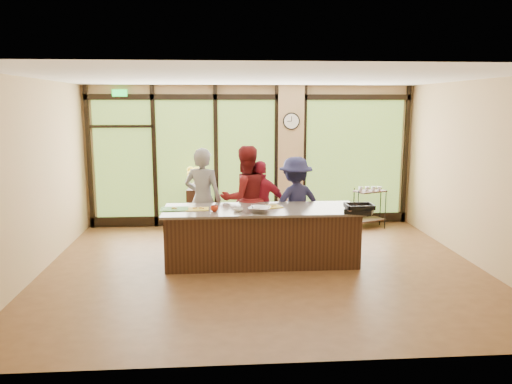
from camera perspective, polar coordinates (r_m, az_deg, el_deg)
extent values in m
plane|color=brown|center=(8.14, 0.80, -8.68)|extent=(7.00, 7.00, 0.00)
plane|color=white|center=(7.72, 0.86, 12.93)|extent=(7.00, 7.00, 0.00)
plane|color=tan|center=(10.76, -0.58, 4.11)|extent=(7.00, 0.00, 7.00)
plane|color=tan|center=(8.25, -24.17, 1.42)|extent=(0.00, 6.00, 6.00)
plane|color=tan|center=(8.81, 24.15, 1.92)|extent=(0.00, 6.00, 6.00)
cube|color=tan|center=(10.78, 3.96, 4.11)|extent=(0.55, 0.12, 3.00)
cube|color=black|center=(10.65, -0.58, 10.79)|extent=(6.90, 0.08, 0.12)
cube|color=black|center=(10.94, -0.56, -3.12)|extent=(6.90, 0.08, 0.20)
cube|color=#19D83F|center=(10.77, -15.32, 10.86)|extent=(0.30, 0.04, 0.14)
cube|color=#3F6A25|center=(10.90, -14.92, 3.59)|extent=(1.20, 0.02, 2.50)
cube|color=#3F6A25|center=(10.73, -8.07, 3.73)|extent=(1.20, 0.02, 2.50)
cube|color=#3F6A25|center=(10.73, -1.11, 3.83)|extent=(1.20, 0.02, 2.50)
cube|color=#3F6A25|center=(11.10, 11.12, 3.85)|extent=(2.10, 0.02, 2.50)
cube|color=black|center=(11.02, -18.53, 3.74)|extent=(0.08, 0.08, 3.00)
cube|color=black|center=(10.77, -11.54, 3.92)|extent=(0.08, 0.08, 3.00)
cube|color=black|center=(10.68, -4.59, 4.04)|extent=(0.08, 0.08, 3.00)
cube|color=black|center=(10.75, 2.37, 4.10)|extent=(0.08, 0.08, 3.00)
cube|color=black|center=(10.84, 5.53, 4.11)|extent=(0.08, 0.08, 3.00)
cube|color=black|center=(11.44, 16.73, 4.04)|extent=(0.08, 0.08, 3.00)
cube|color=#311C10|center=(8.29, 0.63, -5.13)|extent=(3.10, 1.00, 0.88)
cube|color=#6C6259|center=(8.19, 0.63, -2.02)|extent=(3.20, 1.10, 0.04)
cylinder|color=black|center=(10.66, 4.06, 8.08)|extent=(0.36, 0.04, 0.36)
cylinder|color=white|center=(10.65, 4.07, 8.07)|extent=(0.31, 0.01, 0.31)
cube|color=black|center=(10.64, 4.08, 8.34)|extent=(0.01, 0.00, 0.11)
cube|color=black|center=(10.63, 3.81, 8.08)|extent=(0.09, 0.00, 0.01)
imported|color=gray|center=(8.92, -6.09, -0.88)|extent=(0.78, 0.63, 1.86)
imported|color=maroon|center=(8.90, -1.25, -0.75)|extent=(1.10, 0.97, 1.89)
imported|color=maroon|center=(8.97, 0.58, -1.55)|extent=(1.01, 0.58, 1.62)
imported|color=#1B1C3D|center=(9.02, 4.51, -1.31)|extent=(1.22, 0.92, 1.68)
cube|color=black|center=(8.00, 11.70, -2.10)|extent=(0.52, 0.47, 0.08)
imported|color=silver|center=(7.90, 0.38, -2.01)|extent=(0.43, 0.43, 0.08)
cube|color=#418F34|center=(8.21, -9.29, -1.93)|extent=(0.46, 0.35, 0.01)
cube|color=gold|center=(8.16, -6.74, -1.95)|extent=(0.37, 0.28, 0.01)
cube|color=gold|center=(8.28, 1.48, -1.70)|extent=(0.47, 0.40, 0.01)
imported|color=silver|center=(7.96, -2.04, -2.05)|extent=(0.16, 0.16, 0.05)
imported|color=silver|center=(8.04, -0.07, -1.93)|extent=(0.16, 0.16, 0.05)
imported|color=silver|center=(8.42, 1.94, -1.44)|extent=(0.17, 0.17, 0.03)
imported|color=#A42610|center=(7.97, -4.78, -1.89)|extent=(0.14, 0.14, 0.10)
cube|color=#311C10|center=(10.45, -6.58, -2.00)|extent=(0.48, 0.48, 0.88)
imported|color=olive|center=(10.35, -6.64, 1.03)|extent=(0.30, 0.30, 0.24)
cube|color=#311C10|center=(10.98, 12.77, -3.08)|extent=(0.74, 0.60, 0.03)
cube|color=#311C10|center=(10.86, 12.90, 0.10)|extent=(0.74, 0.60, 0.03)
cylinder|color=black|center=(10.69, 11.57, -2.02)|extent=(0.02, 0.02, 0.83)
cylinder|color=black|center=(10.86, 14.56, -1.95)|extent=(0.02, 0.02, 0.83)
cylinder|color=black|center=(11.00, 11.10, -1.67)|extent=(0.02, 0.02, 0.83)
cylinder|color=black|center=(11.17, 14.02, -1.60)|extent=(0.02, 0.02, 0.83)
imported|color=silver|center=(10.79, 11.88, 0.38)|extent=(0.12, 0.12, 0.09)
imported|color=silver|center=(10.83, 12.58, 0.39)|extent=(0.12, 0.12, 0.09)
imported|color=silver|center=(10.87, 13.28, 0.40)|extent=(0.12, 0.12, 0.09)
imported|color=silver|center=(10.91, 13.93, 0.40)|extent=(0.12, 0.12, 0.09)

